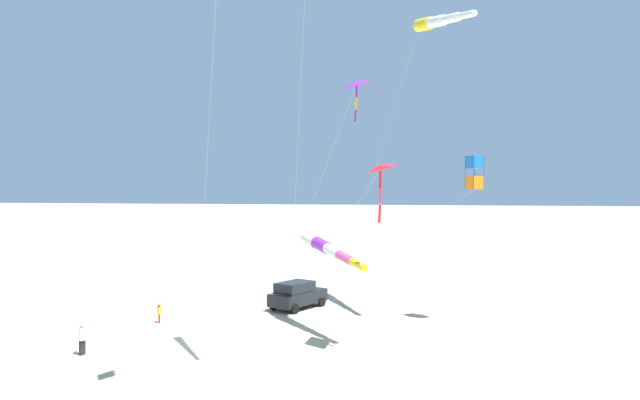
# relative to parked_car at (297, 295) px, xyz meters

# --- Properties ---
(ground_plane) EXTENTS (600.00, 600.00, 0.00)m
(ground_plane) POSITION_rel_parked_car_xyz_m (-8.74, 2.68, -0.95)
(ground_plane) COLOR #C6B58C
(parked_car) EXTENTS (4.68, 3.46, 1.85)m
(parked_car) POSITION_rel_parked_car_xyz_m (0.00, 0.00, 0.00)
(parked_car) COLOR black
(parked_car) RESTS_ON ground_plane
(cooler_box) EXTENTS (0.62, 0.42, 0.42)m
(cooler_box) POSITION_rel_parked_car_xyz_m (2.60, 0.81, -0.74)
(cooler_box) COLOR black
(cooler_box) RESTS_ON ground_plane
(person_adult_flyer) EXTENTS (0.57, 0.47, 1.70)m
(person_adult_flyer) POSITION_rel_parked_car_xyz_m (-12.83, 7.42, -0.03)
(person_adult_flyer) COLOR #232328
(person_adult_flyer) RESTS_ON ground_plane
(person_child_green_jacket) EXTENTS (0.43, 0.38, 1.24)m
(person_child_green_jacket) POSITION_rel_parked_car_xyz_m (-5.87, 7.10, -0.27)
(person_child_green_jacket) COLOR #B72833
(person_child_green_jacket) RESTS_ON ground_plane
(kite_delta_checkered_midright) EXTENTS (10.55, 8.66, 14.67)m
(kite_delta_checkered_midright) POSITION_rel_parked_car_xyz_m (-4.27, -4.72, 13.30)
(kite_delta_checkered_midright) COLOR purple
(kite_delta_checkered_midright) RESTS_ON ground_plane
(kite_delta_blue_topmost) EXTENTS (11.85, 8.67, 9.47)m
(kite_delta_blue_topmost) POSITION_rel_parked_car_xyz_m (-9.55, -6.74, 8.12)
(kite_delta_blue_topmost) COLOR red
(kite_delta_blue_topmost) RESTS_ON ground_plane
(kite_windsock_small_distant) EXTENTS (9.65, 4.91, 5.59)m
(kite_windsock_small_distant) POSITION_rel_parked_car_xyz_m (-5.30, -3.08, 3.84)
(kite_windsock_small_distant) COLOR white
(kite_windsock_small_distant) RESTS_ON ground_plane
(kite_box_magenta_far_left) EXTENTS (3.46, 11.50, 10.14)m
(kite_box_magenta_far_left) POSITION_rel_parked_car_xyz_m (-1.90, -11.56, 8.18)
(kite_box_magenta_far_left) COLOR blue
(kite_box_magenta_far_left) RESTS_ON ground_plane
(kite_windsock_white_trailing) EXTENTS (7.32, 9.52, 19.97)m
(kite_windsock_white_trailing) POSITION_rel_parked_car_xyz_m (0.47, -9.21, 18.06)
(kite_windsock_white_trailing) COLOR yellow
(kite_windsock_white_trailing) RESTS_ON ground_plane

